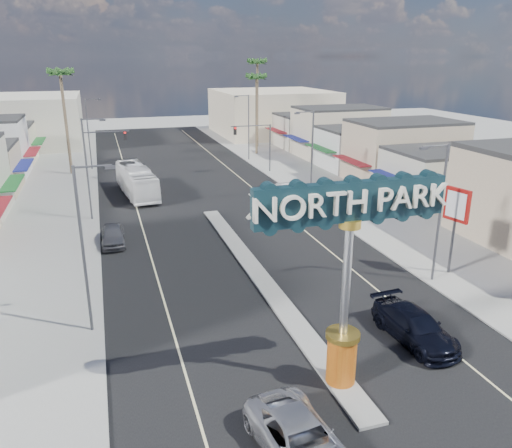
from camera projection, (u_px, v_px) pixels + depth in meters
ground at (208, 210)px, 47.70m from camera, size 160.00×160.00×0.00m
road at (208, 210)px, 47.70m from camera, size 20.00×120.00×0.01m
median_island at (259, 276)px, 33.20m from camera, size 1.30×30.00×0.16m
sidewalk_left at (52, 223)px, 43.73m from camera, size 8.00×120.00×0.12m
sidewalk_right at (341, 198)px, 51.64m from camera, size 8.00×120.00×0.12m
storefront_row_right at (366, 144)px, 65.29m from camera, size 12.00×42.00×6.00m
backdrop_far_left at (16, 121)px, 80.93m from camera, size 20.00×20.00×8.00m
backdrop_far_right at (272, 112)px, 93.36m from camera, size 20.00×20.00×8.00m
gateway_sign at (348, 262)px, 20.46m from camera, size 8.20×1.50×9.15m
traffic_signal_left at (101, 146)px, 56.41m from camera, size 5.09×0.45×6.00m
traffic_signal_right at (256, 139)px, 61.60m from camera, size 5.09×0.45×6.00m
streetlight_l_near at (86, 242)px, 25.05m from camera, size 2.03×0.22×9.00m
streetlight_l_mid at (88, 164)px, 43.14m from camera, size 2.03×0.22×9.00m
streetlight_l_far at (89, 130)px, 63.05m from camera, size 2.03×0.22×9.00m
streetlight_r_near at (438, 207)px, 30.94m from camera, size 2.03×0.22×9.00m
streetlight_r_mid at (311, 151)px, 49.04m from camera, size 2.03×0.22×9.00m
streetlight_r_far at (248, 124)px, 68.94m from camera, size 2.03×0.22×9.00m
palm_left_far at (61, 78)px, 58.46m from camera, size 2.60×2.60×13.10m
palm_right_mid at (257, 81)px, 71.52m from camera, size 2.60×2.60×12.10m
palm_right_far at (257, 67)px, 76.95m from camera, size 2.60×2.60×14.10m
suv_left at (301, 442)px, 17.90m from camera, size 3.21×5.89×1.57m
suv_right at (414, 326)px, 25.56m from camera, size 2.57×5.64×1.60m
car_parked_left at (113, 235)px, 38.74m from camera, size 1.89×4.50×1.52m
car_parked_right at (288, 190)px, 51.96m from camera, size 1.97×4.33×1.38m
city_bus at (136, 181)px, 52.43m from camera, size 3.78×11.22×3.07m
bank_pylon_sign at (456, 210)px, 32.24m from camera, size 0.65×1.82×5.82m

